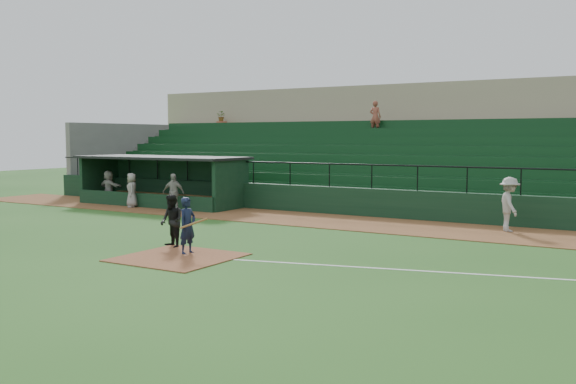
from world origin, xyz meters
The scene contains 12 objects.
ground centered at (0.00, 0.00, 0.00)m, with size 90.00×90.00×0.00m, color #24511A.
warning_track centered at (0.00, 8.00, 0.01)m, with size 40.00×4.00×0.03m, color brown.
home_plate_dirt centered at (0.00, -1.00, 0.01)m, with size 3.00×3.00×0.03m, color brown.
foul_line centered at (8.00, 1.20, 0.01)m, with size 18.00×0.09×0.01m, color white.
stadium_structure centered at (0.00, 16.46, 2.30)m, with size 38.00×13.08×6.40m.
dugout centered at (-9.75, 9.56, 1.33)m, with size 8.90×3.20×2.42m.
batter_at_plate centered at (-0.12, -0.43, 0.83)m, with size 1.00×0.68×1.65m.
umpire centered at (-1.26, 0.19, 0.81)m, with size 0.79×0.62×1.63m, color black.
runner centered at (6.92, 8.69, 1.00)m, with size 1.25×0.72×1.93m, color #9C9792.
dugout_player_a centered at (-7.27, 7.15, 0.89)m, with size 1.01×0.42×1.72m, color #98948E.
dugout_player_b centered at (-10.17, 7.51, 0.84)m, with size 0.80×0.52×1.63m, color gray.
dugout_player_c centered at (-12.46, 8.23, 0.86)m, with size 1.54×0.49×1.66m, color #A09C96.
Camera 1 is at (11.59, -14.40, 3.38)m, focal length 39.47 mm.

